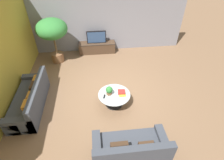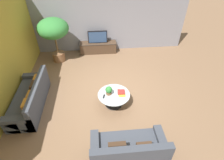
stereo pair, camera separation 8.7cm
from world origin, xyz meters
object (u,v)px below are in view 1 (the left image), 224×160
at_px(television, 96,37).
at_px(potted_plant_tabletop, 109,90).
at_px(coffee_table, 114,97).
at_px(couch_near_entry, 130,150).
at_px(media_console, 97,47).
at_px(couch_by_wall, 30,100).
at_px(potted_palm_tall, 52,31).

height_order(television, potted_plant_tabletop, television).
height_order(coffee_table, couch_near_entry, couch_near_entry).
bearing_deg(couch_near_entry, coffee_table, -84.49).
distance_m(media_console, coffee_table, 3.54).
height_order(couch_by_wall, potted_palm_tall, potted_palm_tall).
height_order(media_console, couch_by_wall, couch_by_wall).
bearing_deg(media_console, television, -90.00).
relative_size(couch_near_entry, potted_palm_tall, 0.94).
height_order(potted_palm_tall, potted_plant_tabletop, potted_palm_tall).
bearing_deg(television, potted_palm_tall, -161.22).
bearing_deg(coffee_table, couch_near_entry, -84.49).
relative_size(couch_near_entry, potted_plant_tabletop, 6.40).
bearing_deg(television, media_console, 90.00).
height_order(couch_near_entry, potted_plant_tabletop, couch_near_entry).
bearing_deg(media_console, potted_palm_tall, -161.18).
distance_m(television, potted_palm_tall, 1.96).
height_order(media_console, potted_palm_tall, potted_palm_tall).
bearing_deg(couch_by_wall, media_console, 145.91).
bearing_deg(couch_by_wall, television, 145.90).
xyz_separation_m(coffee_table, couch_near_entry, (0.17, -1.80, -0.02)).
xyz_separation_m(couch_by_wall, potted_palm_tall, (0.48, 2.72, 1.10)).
bearing_deg(potted_palm_tall, television, 18.78).
relative_size(television, potted_palm_tall, 0.46).
height_order(coffee_table, potted_plant_tabletop, potted_plant_tabletop).
bearing_deg(television, couch_near_entry, -83.91).
xyz_separation_m(coffee_table, potted_palm_tall, (-2.15, 2.92, 1.08)).
relative_size(potted_palm_tall, potted_plant_tabletop, 6.78).
height_order(television, couch_by_wall, television).
distance_m(television, potted_plant_tabletop, 3.50).
xyz_separation_m(coffee_table, couch_by_wall, (-2.64, 0.20, -0.02)).
distance_m(media_console, television, 0.52).
xyz_separation_m(media_console, couch_near_entry, (0.57, -5.32, 0.03)).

